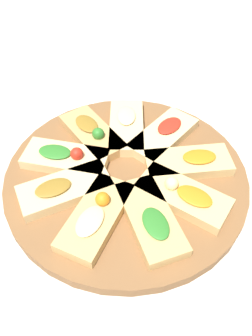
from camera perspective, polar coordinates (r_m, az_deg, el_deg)
name	(u,v)px	position (r m, az deg, el deg)	size (l,w,h in m)	color
ground_plane	(126,180)	(0.60, 0.00, -2.02)	(3.00, 3.00, 0.00)	silver
serving_board	(126,176)	(0.59, 0.00, -1.34)	(0.43, 0.43, 0.02)	brown
focaccia_slice_0	(66,158)	(0.60, -10.46, 1.77)	(0.16, 0.15, 0.04)	#E5C689
focaccia_slice_1	(64,189)	(0.55, -10.67, -3.58)	(0.09, 0.16, 0.03)	#E5C689
focaccia_slice_2	(96,216)	(0.51, -5.19, -8.26)	(0.13, 0.16, 0.04)	tan
focaccia_slice_3	(151,218)	(0.51, 4.31, -8.76)	(0.16, 0.11, 0.03)	tan
focaccia_slice_4	(183,195)	(0.54, 9.88, -4.70)	(0.16, 0.11, 0.04)	#DBB775
focaccia_slice_5	(189,162)	(0.59, 10.87, 0.99)	(0.13, 0.16, 0.03)	#DBB775
focaccia_slice_6	(164,135)	(0.64, 6.57, 5.74)	(0.10, 0.16, 0.03)	#E5C689
focaccia_slice_7	(126,126)	(0.65, 0.08, 7.33)	(0.16, 0.14, 0.03)	#E5C689
focaccia_slice_8	(93,133)	(0.64, -5.78, 6.11)	(0.15, 0.07, 0.04)	tan
plate_left	(235,81)	(0.87, 18.51, 14.10)	(0.20, 0.20, 0.02)	white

